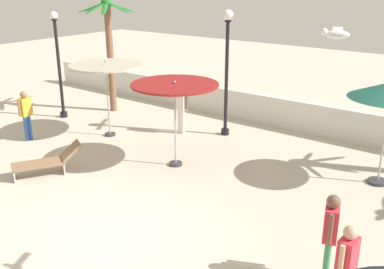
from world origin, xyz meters
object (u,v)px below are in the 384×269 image
patio_umbrella_1 (175,88)px  seagull_1 (336,34)px  lamp_post_0 (59,62)px  lamp_post_1 (227,62)px  lounge_chair_0 (47,161)px  patio_umbrella_2 (106,68)px  guest_1 (330,230)px  guest_0 (26,111)px  guest_2 (346,262)px  guest_3 (181,105)px  palm_tree_1 (109,39)px

patio_umbrella_1 → seagull_1: seagull_1 is taller
lamp_post_0 → lamp_post_1: 6.55m
seagull_1 → lounge_chair_0: bearing=174.6°
lamp_post_0 → seagull_1: size_ratio=4.22×
patio_umbrella_1 → patio_umbrella_2: 3.51m
patio_umbrella_2 → seagull_1: seagull_1 is taller
lounge_chair_0 → guest_1: size_ratio=1.09×
patio_umbrella_1 → seagull_1: size_ratio=2.65×
patio_umbrella_2 → guest_1: bearing=-19.3°
lamp_post_1 → guest_0: bearing=-138.1°
lamp_post_1 → guest_2: size_ratio=2.56×
lamp_post_1 → lounge_chair_0: bearing=-110.1°
patio_umbrella_1 → patio_umbrella_2: (-3.45, 0.64, 0.05)m
lamp_post_1 → guest_3: size_ratio=2.52×
guest_2 → seagull_1: size_ratio=1.73×
palm_tree_1 → guest_0: size_ratio=2.65×
guest_1 → seagull_1: 3.57m
guest_0 → guest_1: (10.82, -1.18, 0.04)m
lamp_post_1 → guest_0: (-4.98, -4.47, -1.51)m
guest_0 → guest_1: guest_1 is taller
palm_tree_1 → guest_0: palm_tree_1 is taller
lamp_post_0 → guest_0: 2.91m
lamp_post_0 → palm_tree_1: bearing=64.3°
patio_umbrella_1 → lamp_post_1: bearing=95.8°
patio_umbrella_1 → guest_0: (-5.31, -1.34, -1.29)m
lamp_post_0 → guest_3: (4.89, 1.28, -1.16)m
palm_tree_1 → lamp_post_0: (-0.87, -1.81, -0.73)m
patio_umbrella_2 → guest_0: size_ratio=1.55×
guest_1 → seagull_1: (0.05, -0.89, 3.45)m
guest_3 → patio_umbrella_1: bearing=-54.8°
guest_0 → guest_3: 5.18m
patio_umbrella_1 → palm_tree_1: 6.36m
lamp_post_0 → patio_umbrella_1: bearing=-9.1°
guest_2 → guest_3: (-7.67, 5.48, 0.02)m
patio_umbrella_2 → guest_1: patio_umbrella_2 is taller
patio_umbrella_2 → lounge_chair_0: size_ratio=1.37×
guest_1 → guest_2: size_ratio=1.06×
patio_umbrella_1 → seagull_1: (5.57, -3.41, 2.20)m
lounge_chair_0 → seagull_1: size_ratio=2.00×
guest_0 → seagull_1: seagull_1 is taller
lamp_post_1 → guest_2: lamp_post_1 is taller
palm_tree_1 → guest_2: bearing=-27.3°
guest_0 → guest_2: size_ratio=1.03×
patio_umbrella_2 → lamp_post_1: lamp_post_1 is taller
lounge_chair_0 → seagull_1: bearing=-5.4°
lamp_post_0 → guest_3: bearing=14.6°
lounge_chair_0 → guest_3: guest_3 is taller
seagull_1 → patio_umbrella_2: bearing=155.9°
lamp_post_1 → guest_1: (5.84, -5.65, -1.48)m
patio_umbrella_1 → lamp_post_0: bearing=170.9°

